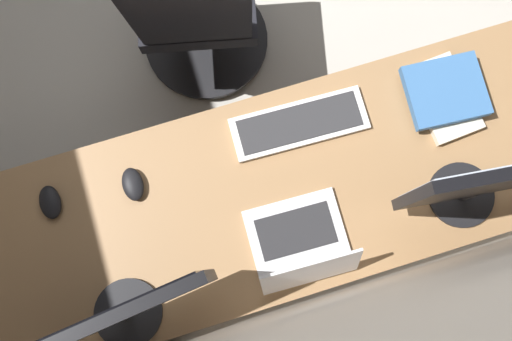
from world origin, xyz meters
name	(u,v)px	position (x,y,z in m)	size (l,w,h in m)	color
wall_back	(500,300)	(0.00, 2.03, 1.30)	(4.62, 0.10, 2.60)	beige
desk	(261,201)	(0.35, 1.65, 0.66)	(2.30, 0.63, 0.73)	#936D47
drawer_pedestal	(123,261)	(0.89, 1.67, 0.35)	(0.40, 0.51, 0.69)	#936D47
monitor_primary	(105,321)	(0.82, 1.85, 0.98)	(0.57, 0.20, 0.42)	black
monitor_secondary	(499,181)	(-0.23, 1.81, 0.99)	(0.48, 0.20, 0.47)	black
laptop_leftmost	(301,247)	(0.28, 1.82, 0.78)	(0.29, 0.26, 0.20)	silver
keyboard_main	(299,124)	(0.17, 1.46, 0.74)	(0.42, 0.15, 0.02)	silver
mouse_main	(133,184)	(0.71, 1.49, 0.75)	(0.06, 0.10, 0.03)	black
mouse_spare	(50,202)	(0.96, 1.47, 0.75)	(0.06, 0.10, 0.03)	black
book_stack_near	(445,94)	(-0.28, 1.51, 0.76)	(0.25, 0.27, 0.06)	beige
office_chair	(197,13)	(0.36, 0.87, 0.46)	(0.56, 0.59, 0.97)	black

